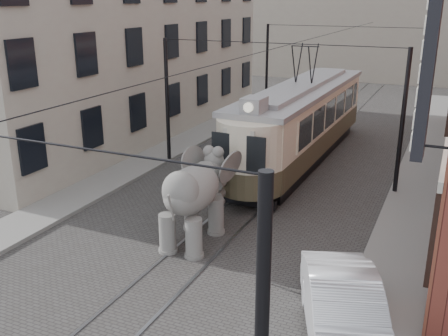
% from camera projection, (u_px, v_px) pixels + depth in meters
% --- Properties ---
extents(ground, '(120.00, 120.00, 0.00)m').
position_uv_depth(ground, '(221.00, 228.00, 18.20)').
color(ground, '#3C3937').
extents(tram_rails, '(1.54, 80.00, 0.02)m').
position_uv_depth(tram_rails, '(221.00, 228.00, 18.20)').
color(tram_rails, slate).
rests_on(tram_rails, ground).
extents(sidewalk_right, '(2.00, 60.00, 0.15)m').
position_uv_depth(sidewalk_right, '(397.00, 261.00, 15.82)').
color(sidewalk_right, slate).
rests_on(sidewalk_right, ground).
extents(sidewalk_left, '(2.00, 60.00, 0.15)m').
position_uv_depth(sidewalk_left, '(75.00, 198.00, 20.73)').
color(sidewalk_left, slate).
rests_on(sidewalk_left, ground).
extents(stucco_building, '(7.00, 24.00, 10.00)m').
position_uv_depth(stucco_building, '(120.00, 48.00, 29.56)').
color(stucco_building, gray).
rests_on(stucco_building, ground).
extents(distant_block, '(28.00, 10.00, 14.00)m').
position_uv_depth(distant_block, '(391.00, 5.00, 50.49)').
color(distant_block, gray).
rests_on(distant_block, ground).
extents(catenary, '(11.00, 30.20, 6.00)m').
position_uv_depth(catenary, '(266.00, 117.00, 21.64)').
color(catenary, black).
rests_on(catenary, ground).
extents(tram, '(3.17, 14.26, 5.64)m').
position_uv_depth(tram, '(303.00, 104.00, 25.05)').
color(tram, beige).
rests_on(tram, ground).
extents(elephant, '(2.85, 4.85, 2.89)m').
position_uv_depth(elephant, '(192.00, 202.00, 16.73)').
color(elephant, '#65635E').
rests_on(elephant, ground).
extents(parked_car, '(3.30, 5.10, 1.59)m').
position_uv_depth(parked_car, '(344.00, 312.00, 12.02)').
color(parked_car, '#BABABF').
rests_on(parked_car, ground).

